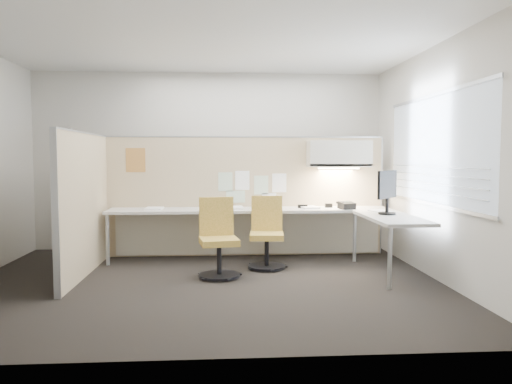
{
  "coord_description": "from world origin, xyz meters",
  "views": [
    {
      "loc": [
        0.2,
        -5.78,
        1.46
      ],
      "look_at": [
        0.65,
        0.8,
        1.0
      ],
      "focal_mm": 35.0,
      "sensor_mm": 36.0,
      "label": 1
    }
  ],
  "objects": [
    {
      "name": "window_pane",
      "position": [
        2.73,
        0.0,
        1.55
      ],
      "size": [
        0.01,
        2.8,
        1.3
      ],
      "primitive_type": "cube",
      "color": "#8F9BA6",
      "rests_on": "wall_right"
    },
    {
      "name": "wall_right",
      "position": [
        2.75,
        0.0,
        1.4
      ],
      "size": [
        0.02,
        4.5,
        2.8
      ],
      "primitive_type": "cube",
      "color": "beige",
      "rests_on": "ground"
    },
    {
      "name": "desk",
      "position": [
        0.93,
        1.13,
        0.6
      ],
      "size": [
        4.0,
        2.07,
        0.73
      ],
      "color": "beige",
      "rests_on": "floor"
    },
    {
      "name": "paper_stack_1",
      "position": [
        0.38,
        1.26,
        0.75
      ],
      "size": [
        0.25,
        0.31,
        0.03
      ],
      "primitive_type": "cube",
      "rotation": [
        0.0,
        0.0,
        0.06
      ],
      "color": "white",
      "rests_on": "desk"
    },
    {
      "name": "partition_left",
      "position": [
        -1.5,
        0.5,
        0.88
      ],
      "size": [
        0.06,
        2.2,
        1.75
      ],
      "primitive_type": "cube",
      "color": "tan",
      "rests_on": "floor"
    },
    {
      "name": "poster",
      "position": [
        -1.05,
        1.57,
        1.42
      ],
      "size": [
        0.28,
        0.0,
        0.35
      ],
      "primitive_type": "cube",
      "color": "orange",
      "rests_on": "partition_back"
    },
    {
      "name": "wall_front",
      "position": [
        0.0,
        -2.25,
        1.4
      ],
      "size": [
        5.5,
        0.02,
        2.8
      ],
      "primitive_type": "cube",
      "color": "beige",
      "rests_on": "ground"
    },
    {
      "name": "ceiling",
      "position": [
        0.0,
        0.0,
        2.8
      ],
      "size": [
        5.5,
        4.5,
        0.01
      ],
      "primitive_type": "cube",
      "color": "white",
      "rests_on": "wall_back"
    },
    {
      "name": "monitor",
      "position": [
        2.3,
        0.42,
        1.05
      ],
      "size": [
        0.38,
        0.42,
        0.56
      ],
      "rotation": [
        0.0,
        0.0,
        0.85
      ],
      "color": "black",
      "rests_on": "desk"
    },
    {
      "name": "coat_hook",
      "position": [
        -1.58,
        -0.2,
        1.42
      ],
      "size": [
        0.18,
        0.43,
        1.29
      ],
      "color": "silver",
      "rests_on": "partition_left"
    },
    {
      "name": "paper_stack_4",
      "position": [
        2.31,
        0.7,
        0.74
      ],
      "size": [
        0.29,
        0.34,
        0.02
      ],
      "primitive_type": "cube",
      "rotation": [
        0.0,
        0.0,
        0.23
      ],
      "color": "white",
      "rests_on": "desk"
    },
    {
      "name": "paper_stack_3",
      "position": [
        1.45,
        1.27,
        0.74
      ],
      "size": [
        0.28,
        0.33,
        0.03
      ],
      "primitive_type": "cube",
      "rotation": [
        0.0,
        0.0,
        0.16
      ],
      "color": "white",
      "rests_on": "desk"
    },
    {
      "name": "phone",
      "position": [
        1.95,
        1.12,
        0.78
      ],
      "size": [
        0.26,
        0.24,
        0.12
      ],
      "rotation": [
        0.0,
        0.0,
        0.32
      ],
      "color": "black",
      "rests_on": "desk"
    },
    {
      "name": "floor",
      "position": [
        0.0,
        0.0,
        -0.01
      ],
      "size": [
        5.5,
        4.5,
        0.01
      ],
      "primitive_type": "cube",
      "color": "black",
      "rests_on": "ground"
    },
    {
      "name": "chair_right",
      "position": [
        0.79,
        0.73,
        0.43
      ],
      "size": [
        0.49,
        0.5,
        0.93
      ],
      "rotation": [
        0.0,
        0.0,
        -0.1
      ],
      "color": "black",
      "rests_on": "floor"
    },
    {
      "name": "paper_stack_2",
      "position": [
        0.76,
        1.32,
        0.74
      ],
      "size": [
        0.26,
        0.32,
        0.02
      ],
      "primitive_type": "cube",
      "rotation": [
        0.0,
        0.0,
        0.12
      ],
      "color": "white",
      "rests_on": "desk"
    },
    {
      "name": "stapler",
      "position": [
        1.36,
        1.3,
        0.76
      ],
      "size": [
        0.14,
        0.06,
        0.05
      ],
      "primitive_type": "cube",
      "rotation": [
        0.0,
        0.0,
        -0.15
      ],
      "color": "black",
      "rests_on": "desk"
    },
    {
      "name": "paper_stack_0",
      "position": [
        -0.75,
        1.26,
        0.74
      ],
      "size": [
        0.24,
        0.31,
        0.03
      ],
      "primitive_type": "cube",
      "rotation": [
        0.0,
        0.0,
        -0.04
      ],
      "color": "white",
      "rests_on": "desk"
    },
    {
      "name": "tape_dispenser",
      "position": [
        1.75,
        1.35,
        0.76
      ],
      "size": [
        0.11,
        0.07,
        0.06
      ],
      "primitive_type": "cube",
      "rotation": [
        0.0,
        0.0,
        0.1
      ],
      "color": "black",
      "rests_on": "desk"
    },
    {
      "name": "task_light_strip",
      "position": [
        1.9,
        1.39,
        1.3
      ],
      "size": [
        0.6,
        0.06,
        0.02
      ],
      "primitive_type": "cube",
      "color": "#FFEABF",
      "rests_on": "overhead_bin"
    },
    {
      "name": "wall_back",
      "position": [
        0.0,
        2.25,
        1.4
      ],
      "size": [
        5.5,
        0.02,
        2.8
      ],
      "primitive_type": "cube",
      "color": "beige",
      "rests_on": "ground"
    },
    {
      "name": "pinned_papers",
      "position": [
        0.63,
        1.57,
        1.03
      ],
      "size": [
        1.01,
        0.0,
        0.47
      ],
      "color": "#8CBF8C",
      "rests_on": "partition_back"
    },
    {
      "name": "partition_back",
      "position": [
        0.55,
        1.6,
        0.88
      ],
      "size": [
        4.1,
        0.06,
        1.75
      ],
      "primitive_type": "cube",
      "color": "tan",
      "rests_on": "floor"
    },
    {
      "name": "overhead_bin",
      "position": [
        1.9,
        1.39,
        1.51
      ],
      "size": [
        0.9,
        0.36,
        0.38
      ],
      "primitive_type": "cube",
      "color": "beige",
      "rests_on": "partition_back"
    },
    {
      "name": "chair_left",
      "position": [
        0.15,
        0.28,
        0.45
      ],
      "size": [
        0.51,
        0.53,
        0.95
      ],
      "rotation": [
        0.0,
        0.0,
        0.16
      ],
      "color": "black",
      "rests_on": "floor"
    }
  ]
}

